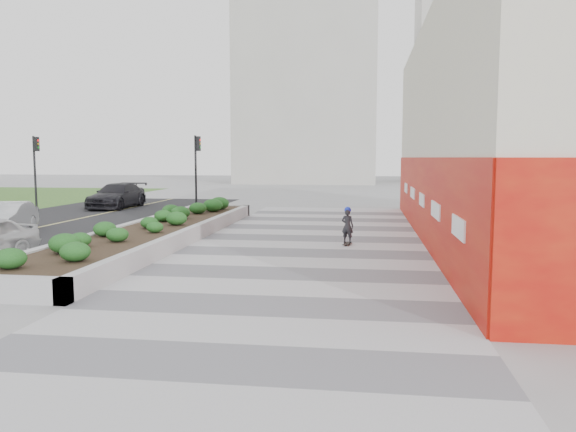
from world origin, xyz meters
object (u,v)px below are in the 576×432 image
object	(u,v)px
car_silver	(6,218)
car_dark	(117,196)
traffic_signal_near	(197,162)
traffic_signal_far	(36,162)
planter	(158,229)
skateboarder	(347,226)

from	to	relation	value
car_silver	car_dark	xyz separation A→B (m)	(-0.67, 11.43, 0.11)
traffic_signal_near	traffic_signal_far	distance (m)	9.21
planter	traffic_signal_far	distance (m)	15.00
planter	traffic_signal_far	world-z (taller)	traffic_signal_far
skateboarder	car_dark	size ratio (longest dim) A/B	0.26
traffic_signal_far	car_silver	bearing A→B (deg)	-64.48
traffic_signal_near	car_dark	bearing A→B (deg)	161.92
traffic_signal_far	skateboarder	size ratio (longest dim) A/B	3.15
traffic_signal_near	traffic_signal_far	bearing A→B (deg)	-176.89
planter	car_silver	size ratio (longest dim) A/B	4.75
planter	skateboarder	xyz separation A→B (m)	(6.86, -0.21, 0.26)
planter	traffic_signal_near	bearing A→B (deg)	99.35
traffic_signal_near	skateboarder	xyz separation A→B (m)	(8.58, -10.71, -2.08)
planter	car_dark	bearing A→B (deg)	120.49
traffic_signal_far	car_silver	distance (m)	10.34
traffic_signal_far	planter	bearing A→B (deg)	-42.46
planter	skateboarder	size ratio (longest dim) A/B	13.52
skateboarder	car_dark	distance (m)	18.85
traffic_signal_far	car_dark	xyz separation A→B (m)	(3.68, 2.30, -2.03)
traffic_signal_far	car_dark	distance (m)	4.79
traffic_signal_near	car_silver	bearing A→B (deg)	-116.71
planter	traffic_signal_far	xyz separation A→B (m)	(-10.93, 10.00, 2.34)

